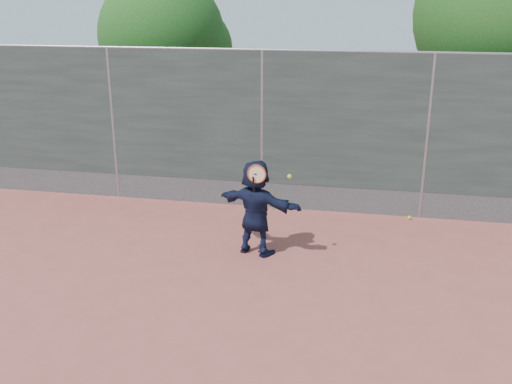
# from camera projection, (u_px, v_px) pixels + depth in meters

# --- Properties ---
(ground) EXTENTS (80.00, 80.00, 0.00)m
(ground) POSITION_uv_depth(u_px,v_px,m) (215.00, 291.00, 7.95)
(ground) COLOR #9E4C42
(ground) RESTS_ON ground
(player) EXTENTS (1.50, 0.88, 1.54)m
(player) POSITION_uv_depth(u_px,v_px,m) (256.00, 208.00, 8.92)
(player) COLOR #131936
(player) RESTS_ON ground
(ball_ground) EXTENTS (0.07, 0.07, 0.07)m
(ball_ground) POSITION_uv_depth(u_px,v_px,m) (409.00, 218.00, 10.53)
(ball_ground) COLOR #B3CF2E
(ball_ground) RESTS_ON ground
(fence) EXTENTS (20.00, 0.06, 3.03)m
(fence) POSITION_uv_depth(u_px,v_px,m) (262.00, 127.00, 10.69)
(fence) COLOR #38423D
(fence) RESTS_ON ground
(swing_action) EXTENTS (0.68, 0.13, 0.51)m
(swing_action) POSITION_uv_depth(u_px,v_px,m) (260.00, 175.00, 8.52)
(swing_action) COLOR #C23E12
(swing_action) RESTS_ON ground
(tree_left) EXTENTS (3.15, 3.00, 4.53)m
(tree_left) POSITION_uv_depth(u_px,v_px,m) (169.00, 40.00, 13.62)
(tree_left) COLOR #382314
(tree_left) RESTS_ON ground
(weed_clump) EXTENTS (0.68, 0.07, 0.30)m
(weed_clump) POSITION_uv_depth(u_px,v_px,m) (276.00, 203.00, 11.00)
(weed_clump) COLOR #387226
(weed_clump) RESTS_ON ground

